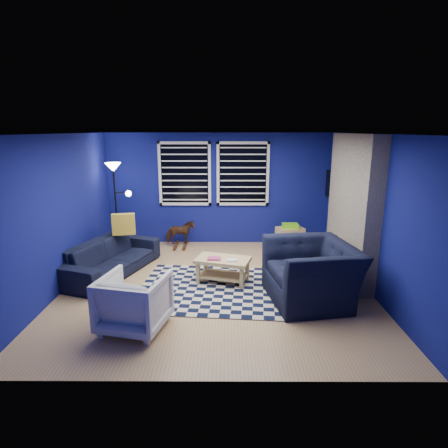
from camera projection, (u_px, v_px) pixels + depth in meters
name	position (u px, v px, depth m)	size (l,w,h in m)	color
floor	(216.00, 285.00, 6.34)	(5.00, 5.00, 0.00)	tan
ceiling	(215.00, 134.00, 5.73)	(5.00, 5.00, 0.00)	white
wall_back	(218.00, 189.00, 8.46)	(5.00, 5.00, 0.00)	navy
wall_left	(61.00, 213.00, 6.05)	(5.00, 5.00, 0.00)	navy
wall_right	(370.00, 213.00, 6.03)	(5.00, 5.00, 0.00)	navy
fireplace	(351.00, 210.00, 6.52)	(0.65, 2.00, 2.50)	gray
window_left	(185.00, 174.00, 8.34)	(1.17, 0.06, 1.42)	black
window_right	(243.00, 174.00, 8.33)	(1.17, 0.06, 1.42)	black
tv	(333.00, 186.00, 7.93)	(0.07, 1.00, 0.58)	black
rug	(216.00, 289.00, 6.19)	(2.50, 2.00, 0.02)	black
sofa	(111.00, 257.00, 6.80)	(0.83, 2.13, 0.62)	black
armchair_big	(311.00, 272.00, 5.70)	(1.20, 1.38, 0.90)	black
armchair_bent	(134.00, 302.00, 4.88)	(0.80, 0.83, 0.75)	gray
rocking_horse	(180.00, 233.00, 8.34)	(0.62, 0.28, 0.52)	#492517
coffee_table	(223.00, 265.00, 6.40)	(1.01, 0.75, 0.45)	tan
cabinet	(290.00, 237.00, 8.27)	(0.64, 0.51, 0.56)	tan
floor_lamp	(115.00, 180.00, 7.73)	(0.52, 0.32, 1.90)	black
throw_pillow	(124.00, 224.00, 7.08)	(0.42, 0.13, 0.40)	gold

